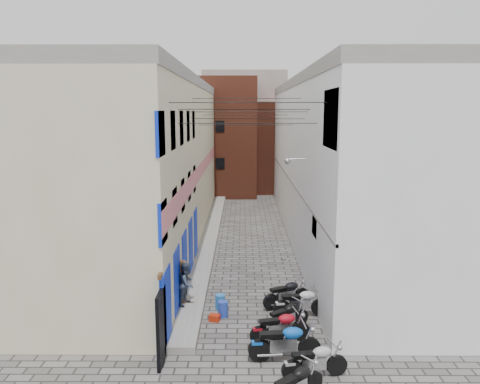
{
  "coord_description": "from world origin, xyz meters",
  "views": [
    {
      "loc": [
        -0.18,
        -12.98,
        7.25
      ],
      "look_at": [
        -0.32,
        11.39,
        3.0
      ],
      "focal_mm": 35.0,
      "sensor_mm": 36.0,
      "label": 1
    }
  ],
  "objects_px": {
    "motorcycle_a": "(296,383)",
    "motorcycle_c": "(285,340)",
    "motorcycle_b": "(315,359)",
    "motorcycle_f": "(301,301)",
    "motorcycle_d": "(280,326)",
    "person_a": "(184,281)",
    "water_jug_near": "(223,309)",
    "water_jug_far": "(220,302)",
    "motorcycle_g": "(287,292)",
    "red_crate": "(215,318)",
    "motorcycle_e": "(287,315)",
    "person_b": "(187,283)"
  },
  "relations": [
    {
      "from": "motorcycle_a",
      "to": "motorcycle_c",
      "type": "xyz_separation_m",
      "value": [
        -0.1,
        2.05,
        0.07
      ]
    },
    {
      "from": "motorcycle_b",
      "to": "motorcycle_f",
      "type": "xyz_separation_m",
      "value": [
        0.1,
        3.86,
        0.04
      ]
    },
    {
      "from": "motorcycle_d",
      "to": "person_a",
      "type": "distance_m",
      "value": 4.32
    },
    {
      "from": "water_jug_near",
      "to": "motorcycle_f",
      "type": "bearing_deg",
      "value": -0.41
    },
    {
      "from": "motorcycle_a",
      "to": "motorcycle_c",
      "type": "distance_m",
      "value": 2.06
    },
    {
      "from": "water_jug_near",
      "to": "water_jug_far",
      "type": "xyz_separation_m",
      "value": [
        -0.13,
        0.63,
        -0.0
      ]
    },
    {
      "from": "motorcycle_b",
      "to": "motorcycle_g",
      "type": "relative_size",
      "value": 0.97
    },
    {
      "from": "person_a",
      "to": "water_jug_far",
      "type": "relative_size",
      "value": 2.85
    },
    {
      "from": "motorcycle_d",
      "to": "water_jug_near",
      "type": "distance_m",
      "value": 2.68
    },
    {
      "from": "water_jug_near",
      "to": "red_crate",
      "type": "height_order",
      "value": "water_jug_near"
    },
    {
      "from": "motorcycle_e",
      "to": "water_jug_far",
      "type": "xyz_separation_m",
      "value": [
        -2.3,
        1.7,
        -0.26
      ]
    },
    {
      "from": "motorcycle_f",
      "to": "person_b",
      "type": "distance_m",
      "value": 4.17
    },
    {
      "from": "motorcycle_b",
      "to": "motorcycle_c",
      "type": "bearing_deg",
      "value": -153.32
    },
    {
      "from": "motorcycle_f",
      "to": "person_a",
      "type": "distance_m",
      "value": 4.35
    },
    {
      "from": "motorcycle_a",
      "to": "motorcycle_b",
      "type": "distance_m",
      "value": 1.31
    },
    {
      "from": "person_a",
      "to": "motorcycle_b",
      "type": "bearing_deg",
      "value": -149.57
    },
    {
      "from": "motorcycle_a",
      "to": "motorcycle_g",
      "type": "relative_size",
      "value": 0.98
    },
    {
      "from": "motorcycle_d",
      "to": "water_jug_far",
      "type": "relative_size",
      "value": 3.53
    },
    {
      "from": "motorcycle_a",
      "to": "water_jug_near",
      "type": "height_order",
      "value": "motorcycle_a"
    },
    {
      "from": "motorcycle_b",
      "to": "motorcycle_d",
      "type": "xyz_separation_m",
      "value": [
        -0.79,
        1.99,
        0.02
      ]
    },
    {
      "from": "motorcycle_c",
      "to": "person_a",
      "type": "height_order",
      "value": "person_a"
    },
    {
      "from": "motorcycle_a",
      "to": "water_jug_near",
      "type": "relative_size",
      "value": 3.38
    },
    {
      "from": "motorcycle_a",
      "to": "person_b",
      "type": "relative_size",
      "value": 1.21
    },
    {
      "from": "motorcycle_a",
      "to": "red_crate",
      "type": "relative_size",
      "value": 5.26
    },
    {
      "from": "motorcycle_c",
      "to": "motorcycle_g",
      "type": "relative_size",
      "value": 1.11
    },
    {
      "from": "motorcycle_d",
      "to": "water_jug_far",
      "type": "height_order",
      "value": "motorcycle_d"
    },
    {
      "from": "person_b",
      "to": "water_jug_near",
      "type": "bearing_deg",
      "value": -91.75
    },
    {
      "from": "motorcycle_e",
      "to": "motorcycle_b",
      "type": "bearing_deg",
      "value": -25.09
    },
    {
      "from": "motorcycle_b",
      "to": "motorcycle_d",
      "type": "bearing_deg",
      "value": -170.55
    },
    {
      "from": "motorcycle_d",
      "to": "motorcycle_e",
      "type": "bearing_deg",
      "value": 148.26
    },
    {
      "from": "motorcycle_f",
      "to": "motorcycle_c",
      "type": "bearing_deg",
      "value": -22.89
    },
    {
      "from": "motorcycle_c",
      "to": "water_jug_near",
      "type": "height_order",
      "value": "motorcycle_c"
    },
    {
      "from": "motorcycle_e",
      "to": "water_jug_far",
      "type": "bearing_deg",
      "value": -161.82
    },
    {
      "from": "motorcycle_b",
      "to": "red_crate",
      "type": "height_order",
      "value": "motorcycle_b"
    },
    {
      "from": "motorcycle_c",
      "to": "motorcycle_f",
      "type": "xyz_separation_m",
      "value": [
        0.84,
        2.94,
        -0.04
      ]
    },
    {
      "from": "motorcycle_a",
      "to": "water_jug_far",
      "type": "bearing_deg",
      "value": 160.94
    },
    {
      "from": "water_jug_near",
      "to": "water_jug_far",
      "type": "height_order",
      "value": "water_jug_near"
    },
    {
      "from": "person_a",
      "to": "person_b",
      "type": "height_order",
      "value": "person_a"
    },
    {
      "from": "motorcycle_f",
      "to": "motorcycle_g",
      "type": "relative_size",
      "value": 1.03
    },
    {
      "from": "motorcycle_b",
      "to": "motorcycle_e",
      "type": "height_order",
      "value": "motorcycle_b"
    },
    {
      "from": "motorcycle_c",
      "to": "motorcycle_g",
      "type": "xyz_separation_m",
      "value": [
        0.41,
        3.83,
        -0.06
      ]
    },
    {
      "from": "person_b",
      "to": "person_a",
      "type": "bearing_deg",
      "value": 48.15
    },
    {
      "from": "water_jug_near",
      "to": "motorcycle_a",
      "type": "bearing_deg",
      "value": -67.92
    },
    {
      "from": "motorcycle_d",
      "to": "motorcycle_e",
      "type": "distance_m",
      "value": 0.87
    },
    {
      "from": "motorcycle_f",
      "to": "red_crate",
      "type": "bearing_deg",
      "value": -90.67
    },
    {
      "from": "person_b",
      "to": "red_crate",
      "type": "relative_size",
      "value": 4.35
    },
    {
      "from": "motorcycle_d",
      "to": "motorcycle_f",
      "type": "relative_size",
      "value": 0.97
    },
    {
      "from": "motorcycle_c",
      "to": "motorcycle_e",
      "type": "relative_size",
      "value": 1.17
    },
    {
      "from": "motorcycle_g",
      "to": "person_b",
      "type": "distance_m",
      "value": 3.73
    },
    {
      "from": "motorcycle_c",
      "to": "motorcycle_d",
      "type": "distance_m",
      "value": 1.07
    }
  ]
}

